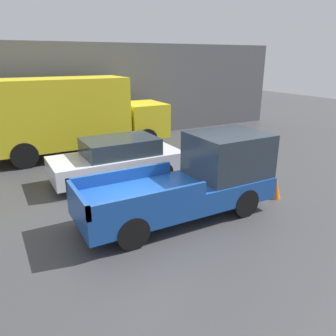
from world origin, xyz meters
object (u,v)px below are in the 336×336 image
pickup_truck (196,179)px  delivery_truck (65,115)px  traffic_cone (276,189)px  car (118,159)px

pickup_truck → delivery_truck: (-1.87, 7.70, 0.82)m
traffic_cone → car: bearing=133.1°
pickup_truck → traffic_cone: 2.92m
pickup_truck → delivery_truck: delivery_truck is taller
car → delivery_truck: (-0.90, 4.07, 1.07)m
car → traffic_cone: (3.77, -4.02, -0.46)m
delivery_truck → pickup_truck: bearing=-76.4°
delivery_truck → traffic_cone: (4.67, -8.09, -1.53)m
car → traffic_cone: car is taller
pickup_truck → delivery_truck: bearing=103.6°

